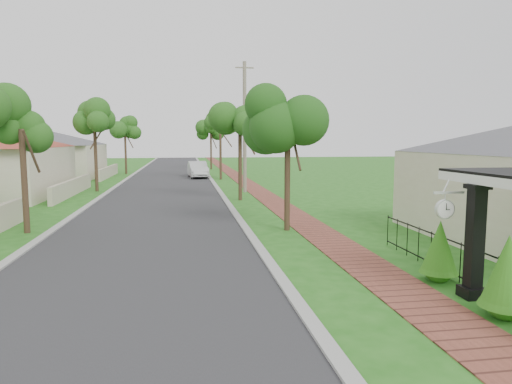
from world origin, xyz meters
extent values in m
plane|color=#226017|center=(0.00, 0.00, 0.00)|extent=(160.00, 160.00, 0.00)
cube|color=#28282B|center=(-3.00, 20.00, 0.00)|extent=(7.00, 120.00, 0.02)
cube|color=#9E9E99|center=(0.65, 20.00, 0.00)|extent=(0.30, 120.00, 0.10)
cube|color=#9E9E99|center=(-6.65, 20.00, 0.00)|extent=(0.30, 120.00, 0.10)
cube|color=brown|center=(3.25, 20.00, 0.00)|extent=(1.50, 120.00, 0.03)
cube|color=black|center=(4.55, -1.00, 1.26)|extent=(0.30, 0.30, 2.52)
cube|color=black|center=(4.55, -1.00, 0.12)|extent=(0.48, 0.48, 0.24)
cube|color=black|center=(4.55, -1.00, 2.46)|extent=(0.42, 0.42, 0.10)
cube|color=black|center=(4.90, 0.00, 0.95)|extent=(0.03, 8.00, 0.03)
cube|color=black|center=(4.90, 0.00, 0.15)|extent=(0.03, 8.00, 0.03)
cylinder|color=black|center=(4.90, -1.33, 0.50)|extent=(0.02, 0.02, 1.00)
cylinder|color=black|center=(4.90, -0.67, 0.50)|extent=(0.02, 0.02, 1.00)
cylinder|color=black|center=(4.90, 0.00, 0.50)|extent=(0.02, 0.02, 1.00)
cylinder|color=black|center=(4.90, 0.67, 0.50)|extent=(0.02, 0.02, 1.00)
cylinder|color=black|center=(4.90, 1.33, 0.50)|extent=(0.02, 0.02, 1.00)
cylinder|color=black|center=(4.90, 2.00, 0.50)|extent=(0.02, 0.02, 1.00)
cylinder|color=black|center=(4.90, 2.67, 0.50)|extent=(0.02, 0.02, 1.00)
cylinder|color=black|center=(4.90, 3.33, 0.50)|extent=(0.02, 0.02, 1.00)
cylinder|color=black|center=(4.90, 4.00, 0.50)|extent=(0.02, 0.02, 1.00)
cylinder|color=#382619|center=(1.50, 16.00, 2.27)|extent=(0.22, 0.22, 4.55)
sphere|color=#1D4F15|center=(1.50, 16.00, 4.68)|extent=(1.70, 1.70, 1.70)
cylinder|color=#382619|center=(1.50, 30.00, 2.45)|extent=(0.22, 0.22, 4.90)
sphere|color=#1D4F15|center=(1.50, 30.00, 5.04)|extent=(1.70, 1.70, 1.70)
cylinder|color=#382619|center=(1.50, 44.00, 2.10)|extent=(0.22, 0.22, 4.20)
sphere|color=#1D4F15|center=(1.50, 44.00, 4.32)|extent=(1.70, 1.70, 1.70)
cylinder|color=#382619|center=(-7.50, 8.00, 1.92)|extent=(0.22, 0.22, 3.85)
sphere|color=#1D4F15|center=(-7.50, 8.00, 3.96)|extent=(1.60, 1.60, 1.60)
cylinder|color=#382619|center=(-7.50, 22.00, 2.45)|extent=(0.22, 0.22, 4.90)
sphere|color=#1D4F15|center=(-7.50, 22.00, 5.04)|extent=(1.70, 1.70, 1.70)
cylinder|color=#382619|center=(-7.50, 38.00, 2.27)|extent=(0.22, 0.22, 4.55)
sphere|color=#1D4F15|center=(-7.50, 38.00, 4.68)|extent=(1.70, 1.70, 1.70)
sphere|color=#286213|center=(4.45, -2.18, 0.36)|extent=(0.78, 0.78, 0.78)
cone|color=#286213|center=(4.45, -2.18, 1.01)|extent=(0.89, 0.89, 1.30)
sphere|color=#286213|center=(4.45, 0.18, 0.33)|extent=(0.72, 0.72, 0.72)
cone|color=#286213|center=(4.45, 0.18, 0.92)|extent=(0.82, 0.82, 1.19)
cube|color=#BFB299|center=(-8.60, 20.00, 0.50)|extent=(0.25, 10.00, 1.00)
cube|color=beige|center=(-15.00, 34.00, 1.50)|extent=(11.00, 10.00, 3.00)
pyramid|color=#4C4C51|center=(-15.00, 34.00, 3.80)|extent=(15.56, 15.56, 1.60)
cube|color=#BFB299|center=(-8.60, 34.00, 0.50)|extent=(0.25, 10.00, 1.00)
imported|color=maroon|center=(-0.29, 32.80, 0.72)|extent=(1.79, 4.25, 1.44)
imported|color=white|center=(-0.43, 32.13, 0.74)|extent=(1.93, 4.60, 1.48)
cylinder|color=#382619|center=(2.20, 7.00, 2.01)|extent=(0.22, 0.22, 4.03)
sphere|color=#235719|center=(2.20, 7.00, 4.14)|extent=(2.01, 2.01, 2.01)
cylinder|color=gray|center=(2.30, 20.00, 4.24)|extent=(0.24, 0.24, 8.48)
cube|color=gray|center=(2.30, 20.00, 8.08)|extent=(1.20, 0.08, 0.08)
cube|color=silver|center=(4.14, -0.60, 2.29)|extent=(0.73, 0.05, 0.05)
cylinder|color=silver|center=(4.05, -0.60, 2.13)|extent=(0.02, 0.02, 0.31)
cylinder|color=silver|center=(4.05, -0.60, 1.92)|extent=(0.44, 0.10, 0.44)
cylinder|color=white|center=(4.05, -0.66, 1.92)|extent=(0.37, 0.01, 0.37)
cylinder|color=white|center=(4.05, -0.54, 1.92)|extent=(0.37, 0.01, 0.37)
cube|color=black|center=(4.05, -0.67, 1.99)|extent=(0.02, 0.01, 0.15)
cube|color=black|center=(4.09, -0.67, 1.92)|extent=(0.09, 0.01, 0.02)
camera|label=1|loc=(-1.67, -9.86, 3.46)|focal=32.00mm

